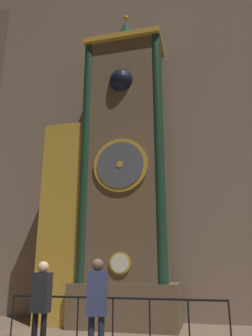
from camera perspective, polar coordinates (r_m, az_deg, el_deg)
cathedral_back_wall at (r=12.92m, az=1.66°, el=10.11°), size 24.00×0.32×15.06m
clock_tower at (r=10.76m, az=-2.26°, el=-1.64°), size 4.29×1.84×10.86m
railing_fence at (r=8.19m, az=-2.32°, el=-24.59°), size 5.16×0.05×1.01m
visitor_near at (r=6.93m, az=-14.59°, el=-21.29°), size 0.35×0.24×1.78m
visitor_far at (r=6.19m, az=-5.10°, el=-22.14°), size 0.38×0.29×1.82m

